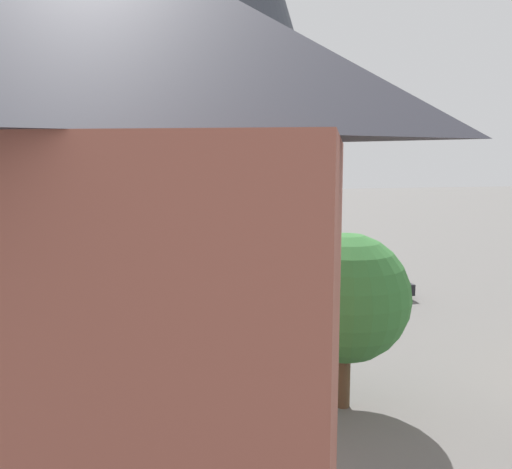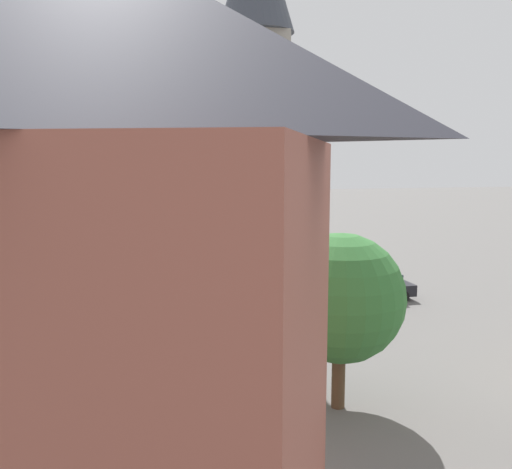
# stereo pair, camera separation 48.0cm
# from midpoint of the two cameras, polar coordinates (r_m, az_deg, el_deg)

# --- Properties ---
(ground_plane) EXTENTS (200.00, 200.00, 0.00)m
(ground_plane) POSITION_cam_midpoint_polar(r_m,az_deg,el_deg) (28.99, 0.48, -8.43)
(ground_plane) COLOR #605E5B
(clock_tower) EXTENTS (3.63, 3.63, 20.00)m
(clock_tower) POSITION_cam_midpoint_polar(r_m,az_deg,el_deg) (28.00, 0.51, 15.15)
(clock_tower) COLOR gray
(clock_tower) RESTS_ON ground
(car_blue_kerb) EXTENTS (4.19, 1.94, 1.53)m
(car_blue_kerb) POSITION_cam_midpoint_polar(r_m,az_deg,el_deg) (33.14, 12.54, -5.15)
(car_blue_kerb) COLOR black
(car_blue_kerb) RESTS_ON ground
(car_silver_kerb) EXTENTS (4.32, 3.82, 1.53)m
(car_silver_kerb) POSITION_cam_midpoint_polar(r_m,az_deg,el_deg) (38.73, 0.70, -3.04)
(car_silver_kerb) COLOR #2D5BB7
(car_silver_kerb) RESTS_ON ground
(pedestrian) EXTENTS (0.56, 0.26, 1.69)m
(pedestrian) POSITION_cam_midpoint_polar(r_m,az_deg,el_deg) (22.30, -9.32, -10.95)
(pedestrian) COLOR #706656
(pedestrian) RESTS_ON ground
(tree) EXTENTS (4.18, 4.18, 5.78)m
(tree) POSITION_cam_midpoint_polar(r_m,az_deg,el_deg) (18.48, 9.19, -6.33)
(tree) COLOR brown
(tree) RESTS_ON ground
(building_shop_left) EXTENTS (11.46, 11.03, 11.99)m
(building_shop_left) POSITION_cam_midpoint_polar(r_m,az_deg,el_deg) (9.81, -18.42, -4.89)
(building_shop_left) COLOR #995142
(building_shop_left) RESTS_ON ground
(lamp_post) EXTENTS (0.36, 0.36, 4.57)m
(lamp_post) POSITION_cam_midpoint_polar(r_m,az_deg,el_deg) (20.11, -8.65, -6.83)
(lamp_post) COLOR black
(lamp_post) RESTS_ON ground
(road_sign) EXTENTS (0.60, 0.07, 2.80)m
(road_sign) POSITION_cam_midpoint_polar(r_m,az_deg,el_deg) (32.53, -4.28, -3.17)
(road_sign) COLOR gray
(road_sign) RESTS_ON ground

